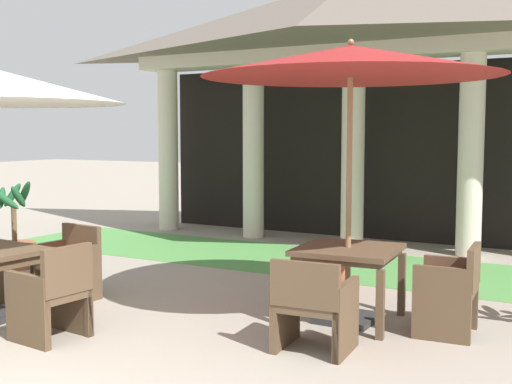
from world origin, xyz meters
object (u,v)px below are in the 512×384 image
terracotta_urn (339,274)px  patio_chair_near_foreground_east (450,290)px  patio_chair_near_foreground_south (314,306)px  patio_table_near_foreground (348,257)px  potted_palm_left_edge (15,245)px  patio_chair_mid_left_north (69,264)px  patio_chair_mid_left_east (52,296)px  patio_umbrella_near_foreground (351,63)px

terracotta_urn → patio_chair_near_foreground_east: bearing=-36.9°
patio_chair_near_foreground_east → terracotta_urn: (-1.58, 1.18, -0.24)m
patio_chair_near_foreground_south → terracotta_urn: size_ratio=1.93×
patio_table_near_foreground → potted_palm_left_edge: 4.98m
patio_table_near_foreground → patio_chair_near_foreground_south: 1.02m
patio_chair_mid_left_north → patio_chair_mid_left_east: 1.46m
patio_chair_near_foreground_east → potted_palm_left_edge: (-5.95, 0.12, -0.10)m
patio_table_near_foreground → patio_chair_mid_left_north: patio_chair_mid_left_north is taller
patio_umbrella_near_foreground → patio_chair_mid_left_east: 3.53m
patio_umbrella_near_foreground → patio_chair_mid_left_east: bearing=-139.3°
patio_chair_mid_left_north → potted_palm_left_edge: (-1.91, 0.89, -0.08)m
patio_chair_near_foreground_east → potted_palm_left_edge: 5.95m
patio_chair_mid_left_north → patio_chair_near_foreground_south: bearing=-179.4°
patio_chair_near_foreground_east → patio_chair_mid_left_north: size_ratio=1.03×
patio_chair_near_foreground_south → patio_chair_mid_left_north: (-3.13, 0.28, 0.01)m
patio_umbrella_near_foreground → patio_chair_near_foreground_east: patio_umbrella_near_foreground is taller
patio_chair_near_foreground_east → terracotta_urn: bearing=49.0°
patio_umbrella_near_foreground → patio_chair_near_foreground_east: size_ratio=3.43×
patio_chair_near_foreground_east → patio_chair_mid_left_east: (-3.11, -1.91, -0.01)m
terracotta_urn → patio_chair_mid_left_north: bearing=-141.5°
patio_chair_near_foreground_south → patio_chair_mid_left_north: patio_chair_mid_left_north is taller
patio_chair_mid_left_north → terracotta_urn: size_ratio=1.94×
patio_chair_near_foreground_south → terracotta_urn: (-0.67, 2.24, -0.22)m
patio_chair_near_foreground_south → patio_chair_mid_left_east: size_ratio=0.93×
patio_chair_mid_left_east → patio_umbrella_near_foreground: bearing=-43.6°
patio_umbrella_near_foreground → patio_chair_mid_left_north: (-3.06, -0.71, -2.14)m
patio_chair_mid_left_north → patio_chair_near_foreground_east: bearing=-163.5°
potted_palm_left_edge → patio_chair_mid_left_north: bearing=-25.1°
patio_chair_near_foreground_south → patio_chair_mid_left_east: patio_chair_mid_left_east is taller
patio_chair_near_foreground_east → patio_chair_near_foreground_south: patio_chair_near_foreground_east is taller
patio_chair_mid_left_east → potted_palm_left_edge: bearing=60.2°
patio_chair_near_foreground_east → potted_palm_left_edge: size_ratio=0.69×
patio_chair_near_foreground_south → potted_palm_left_edge: potted_palm_left_edge is taller
patio_chair_near_foreground_east → patio_chair_mid_left_north: bearing=96.8°
patio_umbrella_near_foreground → patio_chair_near_foreground_south: size_ratio=3.54×
patio_umbrella_near_foreground → patio_table_near_foreground: bearing=-80.5°
patio_umbrella_near_foreground → patio_chair_near_foreground_south: patio_umbrella_near_foreground is taller
patio_chair_near_foreground_south → patio_chair_mid_left_east: 2.36m
patio_chair_near_foreground_south → patio_chair_mid_left_north: size_ratio=1.00×
patio_chair_near_foreground_east → patio_chair_mid_left_east: size_ratio=0.96×
potted_palm_left_edge → terracotta_urn: bearing=13.7°
patio_table_near_foreground → patio_chair_mid_left_east: patio_chair_mid_left_east is taller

